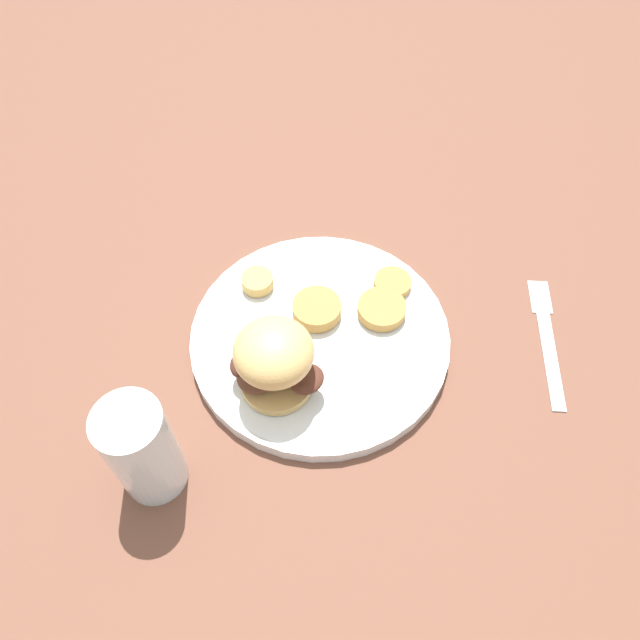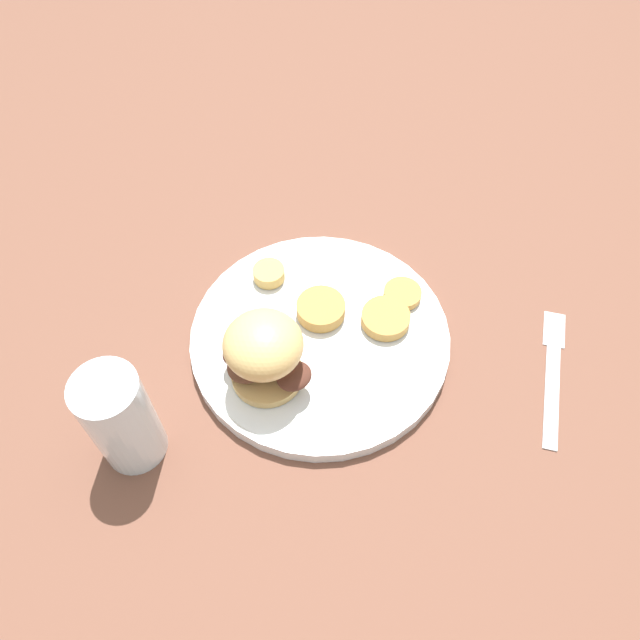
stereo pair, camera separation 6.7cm
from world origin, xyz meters
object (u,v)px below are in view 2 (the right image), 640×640
sandwich (263,353)px  drinking_glass (121,419)px  fork (553,374)px  dinner_plate (320,337)px

sandwich → drinking_glass: (-0.08, 0.13, -0.00)m
fork → drinking_glass: drinking_glass is taller
sandwich → fork: (0.02, -0.31, -0.06)m
sandwich → fork: bearing=-85.6°
fork → drinking_glass: 0.45m
fork → drinking_glass: (-0.10, 0.44, 0.06)m
dinner_plate → sandwich: size_ratio=2.75×
fork → drinking_glass: size_ratio=1.40×
drinking_glass → sandwich: bearing=-59.1°
sandwich → fork: sandwich is taller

